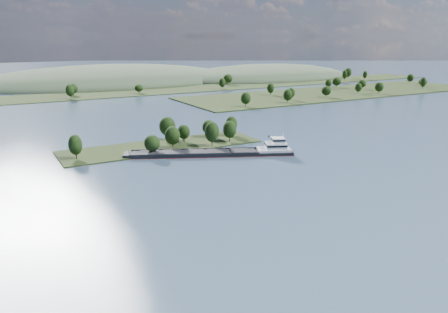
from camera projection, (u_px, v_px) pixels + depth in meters
ground at (219, 180)px, 169.11m from camera, size 1800.00×1800.00×0.00m
tree_island at (175, 138)px, 221.19m from camera, size 100.00×33.69×13.53m
right_bank at (339, 92)px, 428.25m from camera, size 320.00×90.00×13.67m
back_shoreline at (84, 95)px, 408.19m from camera, size 900.00×60.00×15.57m
hill_east at (265, 78)px, 585.79m from camera, size 260.00×140.00×36.00m
hill_west at (111, 83)px, 517.34m from camera, size 320.00×160.00×44.00m
cargo_barge at (221, 152)px, 204.48m from camera, size 75.57×40.95×10.65m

